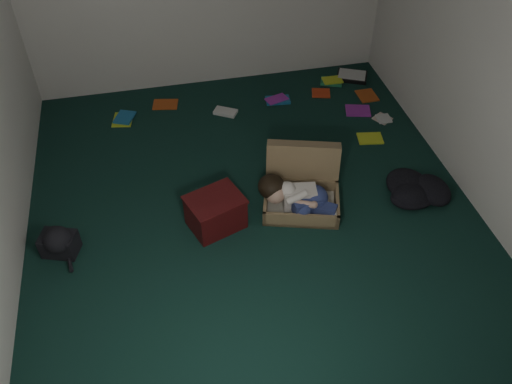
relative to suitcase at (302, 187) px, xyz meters
name	(u,v)px	position (x,y,z in m)	size (l,w,h in m)	color
floor	(252,209)	(-0.47, -0.03, -0.15)	(4.50, 4.50, 0.00)	black
wall_front	(355,349)	(-0.47, -2.28, 1.15)	(4.50, 4.50, 0.00)	white
wall_right	(492,58)	(1.53, -0.03, 1.15)	(4.50, 4.50, 0.00)	white
suitcase	(302,187)	(0.00, 0.00, 0.00)	(0.83, 0.82, 0.50)	#8E744E
person	(297,196)	(-0.09, -0.15, 0.04)	(0.68, 0.50, 0.31)	white
maroon_bin	(216,212)	(-0.83, -0.16, 0.01)	(0.56, 0.50, 0.32)	#420D0E
backpack	(59,243)	(-2.16, -0.18, -0.04)	(0.36, 0.29, 0.22)	black
clothing_pile	(423,190)	(1.11, -0.21, -0.07)	(0.49, 0.40, 0.15)	black
paper_tray	(352,76)	(1.19, 1.91, -0.12)	(0.44, 0.40, 0.05)	black
book_scatter	(292,107)	(0.31, 1.45, -0.14)	(3.05, 1.37, 0.02)	#CDE328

